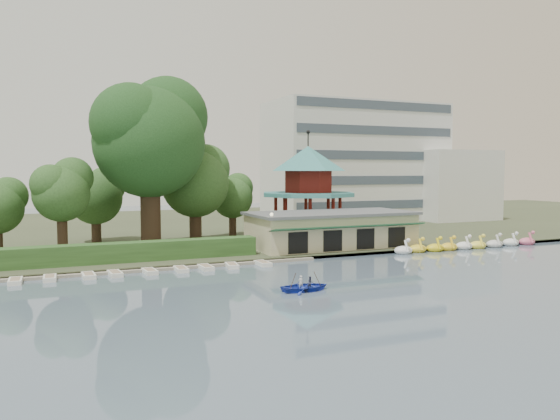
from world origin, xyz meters
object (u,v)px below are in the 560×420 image
boathouse (331,229)px  big_tree (150,133)px  pavilion (308,182)px  rowboat_with_passengers (306,283)px  dock (139,270)px

boathouse → big_tree: (-18.84, 6.22, 10.56)m
pavilion → rowboat_with_passengers: pavilion is taller
dock → rowboat_with_passengers: (10.15, -12.94, 0.42)m
dock → boathouse: boathouse is taller
pavilion → boathouse: bearing=-101.3°
boathouse → pavilion: 11.43m
big_tree → dock: bearing=-106.0°
boathouse → big_tree: size_ratio=0.98×
big_tree → rowboat_with_passengers: big_tree is taller
boathouse → dock: bearing=-167.8°
boathouse → pavilion: bearing=78.7°
boathouse → rowboat_with_passengers: 21.39m
boathouse → pavilion: pavilion is taller
rowboat_with_passengers → big_tree: bearing=106.3°
big_tree → boathouse: bearing=-18.3°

